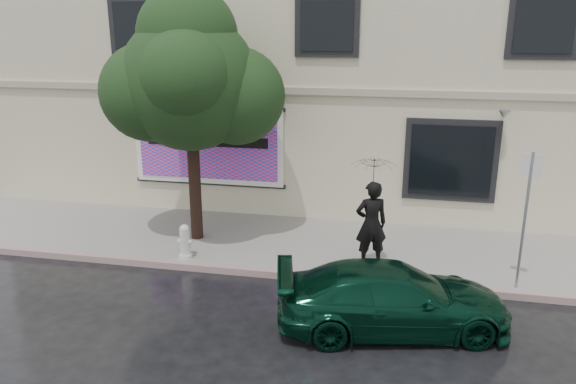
% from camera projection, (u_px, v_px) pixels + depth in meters
% --- Properties ---
extents(ground, '(90.00, 90.00, 0.00)m').
position_uv_depth(ground, '(287.00, 314.00, 10.64)').
color(ground, black).
rests_on(ground, ground).
extents(sidewalk, '(20.00, 3.50, 0.15)m').
position_uv_depth(sidewalk, '(313.00, 246.00, 13.67)').
color(sidewalk, gray).
rests_on(sidewalk, ground).
extents(curb, '(20.00, 0.18, 0.16)m').
position_uv_depth(curb, '(301.00, 276.00, 12.03)').
color(curb, gray).
rests_on(curb, ground).
extents(building, '(20.00, 8.12, 7.00)m').
position_uv_depth(building, '(343.00, 80.00, 18.04)').
color(building, beige).
rests_on(building, ground).
extents(billboard, '(4.30, 0.16, 2.20)m').
position_uv_depth(billboard, '(208.00, 146.00, 15.26)').
color(billboard, white).
rests_on(billboard, ground).
extents(car, '(4.41, 2.65, 1.20)m').
position_uv_depth(car, '(393.00, 298.00, 9.97)').
color(car, black).
rests_on(car, ground).
extents(pedestrian, '(0.81, 0.67, 1.92)m').
position_uv_depth(pedestrian, '(371.00, 224.00, 12.13)').
color(pedestrian, black).
rests_on(pedestrian, sidewalk).
extents(umbrella, '(1.22, 1.22, 0.75)m').
position_uv_depth(umbrella, '(374.00, 164.00, 11.74)').
color(umbrella, black).
rests_on(umbrella, pedestrian).
extents(street_tree, '(3.16, 3.16, 5.40)m').
position_uv_depth(street_tree, '(190.00, 83.00, 12.87)').
color(street_tree, black).
rests_on(street_tree, sidewalk).
extents(fire_hydrant, '(0.33, 0.31, 0.80)m').
position_uv_depth(fire_hydrant, '(185.00, 242.00, 12.69)').
color(fire_hydrant, beige).
rests_on(fire_hydrant, sidewalk).
extents(sign_pole, '(0.33, 0.15, 2.81)m').
position_uv_depth(sign_pole, '(526.00, 209.00, 10.87)').
color(sign_pole, '#9DA0A6').
rests_on(sign_pole, sidewalk).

